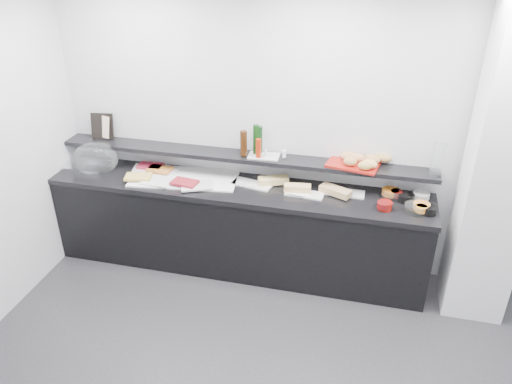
% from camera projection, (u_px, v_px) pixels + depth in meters
% --- Properties ---
extents(back_wall, '(5.00, 0.02, 2.70)m').
position_uv_depth(back_wall, '(318.00, 136.00, 4.57)').
color(back_wall, silver).
rests_on(back_wall, ground).
extents(ceiling, '(5.00, 5.00, 0.00)m').
position_uv_depth(ceiling, '(276.00, 16.00, 2.22)').
color(ceiling, white).
rests_on(ceiling, back_wall).
extents(column, '(0.50, 0.50, 2.70)m').
position_uv_depth(column, '(501.00, 169.00, 3.95)').
color(column, white).
rests_on(column, ground).
extents(buffet_cabinet, '(3.60, 0.60, 0.85)m').
position_uv_depth(buffet_cabinet, '(237.00, 229.00, 4.89)').
color(buffet_cabinet, black).
rests_on(buffet_cabinet, ground).
extents(counter_top, '(3.62, 0.62, 0.05)m').
position_uv_depth(counter_top, '(237.00, 189.00, 4.68)').
color(counter_top, black).
rests_on(counter_top, buffet_cabinet).
extents(wall_shelf, '(3.60, 0.25, 0.04)m').
position_uv_depth(wall_shelf, '(241.00, 156.00, 4.71)').
color(wall_shelf, black).
rests_on(wall_shelf, back_wall).
extents(cloche_base, '(0.44, 0.30, 0.04)m').
position_uv_depth(cloche_base, '(85.00, 166.00, 5.02)').
color(cloche_base, silver).
rests_on(cloche_base, counter_top).
extents(cloche_dome, '(0.52, 0.44, 0.34)m').
position_uv_depth(cloche_dome, '(95.00, 159.00, 4.91)').
color(cloche_dome, silver).
rests_on(cloche_dome, cloche_base).
extents(linen_runner, '(1.07, 0.61, 0.01)m').
position_uv_depth(linen_runner, '(185.00, 178.00, 4.81)').
color(linen_runner, white).
rests_on(linen_runner, counter_top).
extents(platter_meat_a, '(0.35, 0.27, 0.01)m').
position_uv_depth(platter_meat_a, '(149.00, 168.00, 4.97)').
color(platter_meat_a, silver).
rests_on(platter_meat_a, linen_runner).
extents(food_meat_a, '(0.25, 0.17, 0.02)m').
position_uv_depth(food_meat_a, '(150.00, 166.00, 4.97)').
color(food_meat_a, maroon).
rests_on(food_meat_a, platter_meat_a).
extents(platter_salmon, '(0.30, 0.24, 0.01)m').
position_uv_depth(platter_salmon, '(163.00, 169.00, 4.95)').
color(platter_salmon, silver).
rests_on(platter_salmon, linen_runner).
extents(food_salmon, '(0.25, 0.16, 0.02)m').
position_uv_depth(food_salmon, '(160.00, 169.00, 4.90)').
color(food_salmon, orange).
rests_on(food_salmon, platter_salmon).
extents(platter_cheese, '(0.29, 0.20, 0.01)m').
position_uv_depth(platter_cheese, '(157.00, 182.00, 4.70)').
color(platter_cheese, white).
rests_on(platter_cheese, linen_runner).
extents(food_cheese, '(0.28, 0.21, 0.02)m').
position_uv_depth(food_cheese, '(138.00, 177.00, 4.75)').
color(food_cheese, '#D6B453').
rests_on(food_cheese, platter_cheese).
extents(platter_meat_b, '(0.35, 0.30, 0.01)m').
position_uv_depth(platter_meat_b, '(197.00, 186.00, 4.63)').
color(platter_meat_b, silver).
rests_on(platter_meat_b, linen_runner).
extents(food_meat_b, '(0.26, 0.19, 0.02)m').
position_uv_depth(food_meat_b, '(185.00, 182.00, 4.65)').
color(food_meat_b, maroon).
rests_on(food_meat_b, platter_meat_b).
extents(sandwich_plate_left, '(0.41, 0.24, 0.01)m').
position_uv_depth(sandwich_plate_left, '(252.00, 184.00, 4.69)').
color(sandwich_plate_left, silver).
rests_on(sandwich_plate_left, counter_top).
extents(sandwich_food_left, '(0.30, 0.21, 0.06)m').
position_uv_depth(sandwich_food_left, '(273.00, 180.00, 4.68)').
color(sandwich_food_left, '#DFC875').
rests_on(sandwich_food_left, sandwich_plate_left).
extents(tongs_left, '(0.15, 0.08, 0.01)m').
position_uv_depth(tongs_left, '(248.00, 185.00, 4.64)').
color(tongs_left, silver).
rests_on(tongs_left, sandwich_plate_left).
extents(sandwich_plate_mid, '(0.36, 0.18, 0.01)m').
position_uv_depth(sandwich_plate_mid, '(305.00, 194.00, 4.52)').
color(sandwich_plate_mid, white).
rests_on(sandwich_plate_mid, counter_top).
extents(sandwich_food_mid, '(0.25, 0.12, 0.06)m').
position_uv_depth(sandwich_food_mid, '(297.00, 188.00, 4.54)').
color(sandwich_food_mid, tan).
rests_on(sandwich_food_mid, sandwich_plate_mid).
extents(tongs_mid, '(0.16, 0.03, 0.01)m').
position_uv_depth(tongs_mid, '(295.00, 195.00, 4.47)').
color(tongs_mid, '#BBBDC3').
rests_on(tongs_mid, sandwich_plate_mid).
extents(sandwich_plate_right, '(0.36, 0.16, 0.01)m').
position_uv_depth(sandwich_plate_right, '(345.00, 193.00, 4.54)').
color(sandwich_plate_right, white).
rests_on(sandwich_plate_right, counter_top).
extents(sandwich_food_right, '(0.31, 0.22, 0.06)m').
position_uv_depth(sandwich_food_right, '(335.00, 191.00, 4.49)').
color(sandwich_food_right, tan).
rests_on(sandwich_food_right, sandwich_plate_right).
extents(tongs_right, '(0.15, 0.08, 0.01)m').
position_uv_depth(tongs_right, '(332.00, 194.00, 4.50)').
color(tongs_right, silver).
rests_on(tongs_right, sandwich_plate_right).
extents(bowl_glass_fruit, '(0.18, 0.18, 0.07)m').
position_uv_depth(bowl_glass_fruit, '(392.00, 194.00, 4.45)').
color(bowl_glass_fruit, silver).
rests_on(bowl_glass_fruit, counter_top).
extents(fill_glass_fruit, '(0.16, 0.16, 0.05)m').
position_uv_depth(fill_glass_fruit, '(390.00, 192.00, 4.47)').
color(fill_glass_fruit, orange).
rests_on(fill_glass_fruit, bowl_glass_fruit).
extents(bowl_black_jam, '(0.19, 0.19, 0.07)m').
position_uv_depth(bowl_black_jam, '(406.00, 197.00, 4.40)').
color(bowl_black_jam, black).
rests_on(bowl_black_jam, counter_top).
extents(fill_black_jam, '(0.13, 0.13, 0.05)m').
position_uv_depth(fill_black_jam, '(396.00, 194.00, 4.44)').
color(fill_black_jam, '#4F0E0B').
rests_on(fill_black_jam, bowl_black_jam).
extents(bowl_glass_cream, '(0.21, 0.21, 0.07)m').
position_uv_depth(bowl_glass_cream, '(417.00, 198.00, 4.40)').
color(bowl_glass_cream, white).
rests_on(bowl_glass_cream, counter_top).
extents(fill_glass_cream, '(0.15, 0.15, 0.05)m').
position_uv_depth(fill_glass_cream, '(421.00, 195.00, 4.41)').
color(fill_glass_cream, silver).
rests_on(fill_glass_cream, bowl_glass_cream).
extents(bowl_red_jam, '(0.15, 0.15, 0.07)m').
position_uv_depth(bowl_red_jam, '(385.00, 205.00, 4.28)').
color(bowl_red_jam, maroon).
rests_on(bowl_red_jam, counter_top).
extents(fill_red_jam, '(0.12, 0.12, 0.05)m').
position_uv_depth(fill_red_jam, '(383.00, 205.00, 4.26)').
color(fill_red_jam, '#610D0E').
rests_on(fill_red_jam, bowl_red_jam).
extents(bowl_glass_salmon, '(0.23, 0.23, 0.07)m').
position_uv_depth(bowl_glass_salmon, '(415.00, 209.00, 4.23)').
color(bowl_glass_salmon, white).
rests_on(bowl_glass_salmon, counter_top).
extents(fill_glass_salmon, '(0.18, 0.18, 0.05)m').
position_uv_depth(fill_glass_salmon, '(422.00, 206.00, 4.24)').
color(fill_glass_salmon, orange).
rests_on(fill_glass_salmon, bowl_glass_salmon).
extents(bowl_black_fruit, '(0.17, 0.17, 0.07)m').
position_uv_depth(bowl_black_fruit, '(429.00, 210.00, 4.21)').
color(bowl_black_fruit, black).
rests_on(bowl_black_fruit, counter_top).
extents(fill_black_fruit, '(0.11, 0.11, 0.05)m').
position_uv_depth(fill_black_fruit, '(421.00, 209.00, 4.20)').
color(fill_black_fruit, orange).
rests_on(fill_black_fruit, bowl_black_fruit).
extents(framed_print, '(0.23, 0.10, 0.26)m').
position_uv_depth(framed_print, '(102.00, 126.00, 5.00)').
color(framed_print, black).
rests_on(framed_print, wall_shelf).
extents(print_art, '(0.17, 0.10, 0.22)m').
position_uv_depth(print_art, '(103.00, 127.00, 4.99)').
color(print_art, beige).
rests_on(print_art, framed_print).
extents(condiment_tray, '(0.30, 0.19, 0.01)m').
position_uv_depth(condiment_tray, '(264.00, 156.00, 4.65)').
color(condiment_tray, silver).
rests_on(condiment_tray, wall_shelf).
extents(bottle_green_a, '(0.06, 0.06, 0.26)m').
position_uv_depth(bottle_green_a, '(260.00, 140.00, 4.65)').
color(bottle_green_a, '#0F3714').
rests_on(bottle_green_a, condiment_tray).
extents(bottle_brown, '(0.07, 0.07, 0.24)m').
position_uv_depth(bottle_brown, '(244.00, 143.00, 4.60)').
color(bottle_brown, '#341B09').
rests_on(bottle_brown, condiment_tray).
extents(bottle_green_b, '(0.06, 0.06, 0.28)m').
position_uv_depth(bottle_green_b, '(256.00, 139.00, 4.63)').
color(bottle_green_b, '#0E330E').
rests_on(bottle_green_b, condiment_tray).
extents(bottle_hot, '(0.05, 0.05, 0.18)m').
position_uv_depth(bottle_hot, '(258.00, 148.00, 4.57)').
color(bottle_hot, '#A7250B').
rests_on(bottle_hot, condiment_tray).
extents(shaker_salt, '(0.05, 0.05, 0.07)m').
position_uv_depth(shaker_salt, '(284.00, 154.00, 4.59)').
color(shaker_salt, white).
rests_on(shaker_salt, condiment_tray).
extents(shaker_pepper, '(0.03, 0.03, 0.07)m').
position_uv_depth(shaker_pepper, '(266.00, 153.00, 4.61)').
color(shaker_pepper, white).
rests_on(shaker_pepper, condiment_tray).
extents(bread_tray, '(0.50, 0.39, 0.02)m').
position_uv_depth(bread_tray, '(353.00, 164.00, 4.49)').
color(bread_tray, '#9F1811').
rests_on(bread_tray, wall_shelf).
extents(bread_roll_nw, '(0.16, 0.11, 0.08)m').
position_uv_depth(bread_roll_nw, '(349.00, 156.00, 4.52)').
color(bread_roll_nw, '#C7814C').
rests_on(bread_roll_nw, bread_tray).
extents(bread_roll_n, '(0.17, 0.15, 0.08)m').
position_uv_depth(bread_roll_n, '(372.00, 159.00, 4.46)').
color(bread_roll_n, '#AB7C41').
rests_on(bread_roll_n, bread_tray).
extents(bread_roll_ne, '(0.17, 0.13, 0.08)m').
position_uv_depth(bread_roll_ne, '(383.00, 158.00, 4.49)').
color(bread_roll_ne, '#AF8342').
rests_on(bread_roll_ne, bread_tray).
extents(bread_roll_sw, '(0.13, 0.09, 0.08)m').
position_uv_depth(bread_roll_sw, '(350.00, 162.00, 4.41)').
color(bread_roll_sw, '#AD7F42').
rests_on(bread_roll_sw, bread_tray).
extents(bread_roll_s, '(0.13, 0.09, 0.08)m').
position_uv_depth(bread_roll_s, '(365.00, 166.00, 4.33)').
color(bread_roll_s, '#B69245').
rests_on(bread_roll_s, bread_tray).
extents(bread_roll_se, '(0.16, 0.12, 0.08)m').
position_uv_depth(bread_roll_se, '(370.00, 164.00, 4.37)').
color(bread_roll_se, '#D8A452').
rests_on(bread_roll_se, bread_tray).
extents(bread_roll_mide, '(0.14, 0.09, 0.08)m').
position_uv_depth(bread_roll_mide, '(358.00, 158.00, 4.48)').
color(bread_roll_mide, '#C47B4A').
rests_on(bread_roll_mide, bread_tray).
extents(carafe, '(0.11, 0.11, 0.30)m').
position_uv_depth(carafe, '(438.00, 160.00, 4.23)').
color(carafe, white).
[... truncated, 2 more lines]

